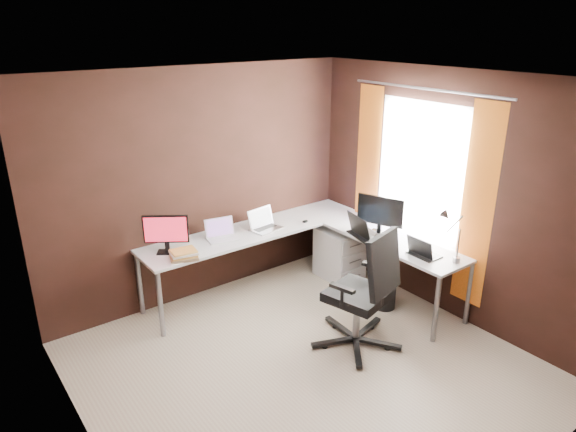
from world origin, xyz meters
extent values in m
cube|color=#B1A58A|center=(0.00, 0.00, 0.00)|extent=(3.60, 3.60, 0.00)
cube|color=white|center=(0.00, 0.00, 2.50)|extent=(3.60, 3.60, 0.00)
cube|color=black|center=(0.00, 1.80, 1.25)|extent=(3.60, 0.00, 2.50)
cube|color=black|center=(0.00, -1.80, 1.25)|extent=(3.60, 0.00, 2.50)
cube|color=black|center=(-1.80, 0.00, 1.25)|extent=(0.00, 3.60, 2.50)
cube|color=black|center=(1.80, 0.00, 1.25)|extent=(0.00, 3.60, 2.50)
cube|color=white|center=(1.79, 0.35, 1.45)|extent=(0.00, 1.00, 1.30)
cube|color=orange|center=(1.75, -0.38, 1.25)|extent=(0.01, 0.35, 2.00)
cube|color=orange|center=(1.75, 1.07, 1.25)|extent=(0.01, 0.35, 2.00)
cylinder|color=slate|center=(1.75, 0.35, 2.28)|extent=(0.02, 1.90, 0.02)
cube|color=white|center=(0.48, 1.50, 0.71)|extent=(2.65, 0.60, 0.03)
cube|color=white|center=(1.50, 0.38, 0.71)|extent=(0.60, 1.65, 0.03)
cylinder|color=slate|center=(-0.81, 1.24, 0.35)|extent=(0.05, 0.05, 0.70)
cylinder|color=slate|center=(-0.81, 1.76, 0.35)|extent=(0.05, 0.05, 0.70)
cylinder|color=slate|center=(1.24, -0.41, 0.35)|extent=(0.05, 0.05, 0.70)
cylinder|color=slate|center=(1.76, -0.41, 0.35)|extent=(0.05, 0.05, 0.70)
cylinder|color=slate|center=(1.76, 1.76, 0.35)|extent=(0.05, 0.05, 0.70)
cube|color=white|center=(1.43, 1.15, 0.30)|extent=(0.42, 0.50, 0.60)
cube|color=black|center=(-0.58, 1.52, 0.74)|extent=(0.23, 0.21, 0.01)
cube|color=black|center=(-0.56, 1.53, 0.79)|extent=(0.05, 0.05, 0.09)
cube|color=black|center=(-0.56, 1.53, 0.98)|extent=(0.38, 0.27, 0.29)
cube|color=red|center=(-0.57, 1.52, 0.98)|extent=(0.35, 0.24, 0.26)
cube|color=black|center=(1.50, 0.60, 0.74)|extent=(0.19, 0.23, 0.01)
cube|color=black|center=(1.48, 0.60, 0.79)|extent=(0.04, 0.05, 0.09)
cube|color=black|center=(1.48, 0.60, 0.99)|extent=(0.22, 0.49, 0.32)
cube|color=#2320AA|center=(1.50, 0.60, 0.99)|extent=(0.19, 0.45, 0.29)
cube|color=white|center=(0.03, 1.48, 0.74)|extent=(0.35, 0.27, 0.02)
cube|color=white|center=(0.05, 1.56, 0.84)|extent=(0.32, 0.12, 0.20)
cube|color=#7D5297|center=(0.05, 1.56, 0.84)|extent=(0.28, 0.10, 0.17)
cube|color=silver|center=(0.56, 1.43, 0.74)|extent=(0.37, 0.28, 0.02)
cube|color=silver|center=(0.55, 1.52, 0.85)|extent=(0.34, 0.11, 0.21)
cube|color=white|center=(0.55, 1.51, 0.85)|extent=(0.30, 0.09, 0.18)
cube|color=black|center=(1.32, 0.63, 0.74)|extent=(0.34, 0.43, 0.02)
cube|color=black|center=(1.22, 0.65, 0.86)|extent=(0.15, 0.39, 0.24)
cube|color=#162032|center=(1.23, 0.65, 0.86)|extent=(0.13, 0.34, 0.20)
cube|color=black|center=(1.43, -0.07, 0.74)|extent=(0.21, 0.30, 0.02)
cube|color=black|center=(1.35, -0.07, 0.84)|extent=(0.06, 0.30, 0.19)
cube|color=#AE5360|center=(1.36, -0.07, 0.84)|extent=(0.05, 0.26, 0.16)
cube|color=#957650|center=(-0.50, 1.30, 0.74)|extent=(0.32, 0.29, 0.03)
cube|color=gold|center=(-0.50, 1.30, 0.77)|extent=(0.29, 0.25, 0.02)
cube|color=silver|center=(-0.50, 1.30, 0.79)|extent=(0.29, 0.25, 0.02)
cube|color=gold|center=(-0.50, 1.30, 0.81)|extent=(0.26, 0.21, 0.02)
ellipsoid|color=black|center=(-0.44, 1.33, 0.75)|extent=(0.09, 0.06, 0.03)
ellipsoid|color=black|center=(1.04, 1.33, 0.74)|extent=(0.08, 0.05, 0.03)
cylinder|color=slate|center=(1.55, -0.35, 0.76)|extent=(0.07, 0.07, 0.05)
cylinder|color=slate|center=(1.55, -0.35, 0.93)|extent=(0.02, 0.02, 0.29)
cylinder|color=slate|center=(1.50, -0.32, 1.13)|extent=(0.02, 0.16, 0.22)
cone|color=slate|center=(1.45, -0.25, 1.20)|extent=(0.09, 0.11, 0.12)
cylinder|color=slate|center=(0.62, 0.02, 0.28)|extent=(0.07, 0.07, 0.42)
cube|color=black|center=(0.62, 0.02, 0.52)|extent=(0.62, 0.62, 0.09)
cube|color=black|center=(0.68, -0.21, 0.91)|extent=(0.48, 0.24, 0.56)
cylinder|color=black|center=(1.33, 0.31, 0.13)|extent=(0.25, 0.25, 0.27)
camera|label=1|loc=(-2.41, -2.94, 2.89)|focal=32.00mm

